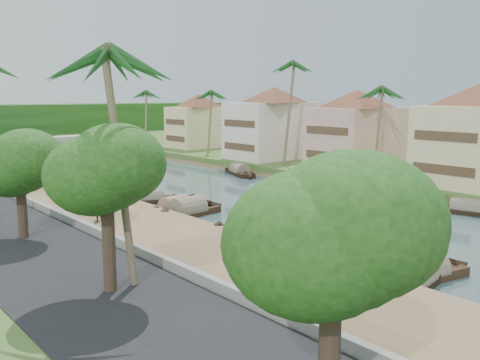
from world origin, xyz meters
TOP-DOWN VIEW (x-y plane):
  - ground at (0.00, 0.00)m, footprint 220.00×220.00m
  - left_bank at (-16.00, 20.00)m, footprint 10.00×180.00m
  - right_bank at (19.00, 20.00)m, footprint 16.00×180.00m
  - retaining_wall at (-20.20, 20.00)m, footprint 0.40×180.00m
  - far_right_fill at (56.00, 20.00)m, footprint 60.00×220.00m
  - bridge at (0.00, 72.00)m, footprint 28.00×4.00m
  - building_near at (18.99, -2.00)m, footprint 14.85×14.85m
  - building_mid at (19.99, 14.00)m, footprint 14.11×14.11m
  - building_far at (18.99, 28.00)m, footprint 15.59×15.59m
  - building_distant at (19.99, 48.00)m, footprint 12.62×12.62m
  - sampan_0 at (-8.30, -12.93)m, footprint 8.58×3.21m
  - sampan_1 at (-9.73, -13.30)m, footprint 7.93×3.11m
  - sampan_2 at (-9.41, -4.75)m, footprint 8.35×4.85m
  - sampan_3 at (-8.65, -5.02)m, footprint 8.85×2.13m
  - sampan_4 at (-9.75, -3.94)m, footprint 6.80×3.00m
  - sampan_5 at (-8.76, 1.18)m, footprint 8.03×4.55m
  - sampan_6 at (-9.09, 8.90)m, footprint 8.42×2.87m
  - sampan_7 at (-8.67, 9.53)m, footprint 7.73×1.83m
  - sampan_8 at (-9.34, 10.62)m, footprint 7.16×2.73m
  - sampan_9 at (-8.78, 15.70)m, footprint 7.19×4.22m
  - sampan_10 at (-10.14, 23.10)m, footprint 6.45×3.95m
  - sampan_11 at (-9.22, 24.72)m, footprint 9.30×4.07m
  - sampan_12 at (-8.43, 29.44)m, footprint 8.76×3.26m
  - sampan_13 at (-10.16, 28.01)m, footprint 8.38×2.07m
  - sampan_14 at (9.98, -6.18)m, footprint 3.03×7.87m
  - sampan_15 at (9.98, 9.13)m, footprint 4.57×7.47m
  - sampan_16 at (9.49, 24.29)m, footprint 4.81×9.29m
  - canoe_1 at (-8.09, -5.67)m, footprint 5.28×1.70m
  - canoe_2 at (-6.01, 15.60)m, footprint 5.25×2.01m
  - palm_1 at (16.00, 7.89)m, footprint 3.20×3.20m
  - palm_2 at (15.00, 21.40)m, footprint 3.20×3.20m
  - palm_3 at (16.00, 39.80)m, footprint 3.20×3.20m
  - palm_4 at (-23.00, -6.68)m, footprint 3.20×3.20m
  - palm_7 at (14.00, 56.21)m, footprint 3.20×3.20m
  - tree_0 at (-24.00, -19.75)m, footprint 4.74×4.74m
  - tree_1 at (-24.00, -6.65)m, footprint 4.44×4.44m
  - tree_2 at (-24.00, 5.39)m, footprint 4.58×4.58m
  - tree_6 at (24.00, 30.49)m, footprint 4.05×4.05m
  - person_near at (-13.12, -4.03)m, footprint 0.69×0.62m
  - person_far at (-17.48, 8.84)m, footprint 0.97×0.83m

SIDE VIEW (x-z plane):
  - ground at x=0.00m, z-range 0.00..0.00m
  - canoe_1 at x=-8.09m, z-range -0.32..0.52m
  - canoe_2 at x=-6.01m, z-range -0.28..0.48m
  - left_bank at x=-16.00m, z-range 0.00..0.80m
  - sampan_10 at x=-10.14m, z-range -0.52..1.33m
  - sampan_9 at x=-8.78m, z-range -0.54..1.35m
  - sampan_14 at x=9.98m, z-range -0.55..1.37m
  - sampan_4 at x=-9.75m, z-range -0.56..1.38m
  - sampan_15 at x=9.98m, z-range -0.61..1.43m
  - sampan_12 at x=-8.43m, z-range -0.62..1.45m
  - sampan_7 at x=-8.67m, z-range -0.63..1.45m
  - sampan_8 at x=-9.34m, z-range -0.67..1.50m
  - sampan_2 at x=-9.41m, z-range -0.69..1.52m
  - sampan_0 at x=-8.30m, z-range -0.69..1.52m
  - sampan_16 at x=9.49m, z-range -0.71..1.54m
  - sampan_13 at x=-10.16m, z-range -0.72..1.56m
  - sampan_1 at x=-9.73m, z-range -0.73..1.57m
  - sampan_3 at x=-8.65m, z-range -0.76..1.60m
  - sampan_6 at x=-9.09m, z-range -0.80..1.64m
  - sampan_5 at x=-8.76m, z-range -0.81..1.66m
  - sampan_11 at x=-9.22m, z-range -0.86..1.70m
  - far_right_fill at x=56.00m, z-range 0.00..1.15m
  - right_bank at x=19.00m, z-range 0.00..1.20m
  - retaining_wall at x=-20.20m, z-range 0.80..1.90m
  - person_near at x=-13.12m, z-range 0.80..2.39m
  - person_far at x=-17.48m, z-range 0.80..2.54m
  - bridge at x=0.00m, z-range 0.52..2.92m
  - building_distant at x=19.99m, z-range 1.28..10.48m
  - tree_6 at x=24.00m, z-range 2.68..9.17m
  - tree_2 at x=-24.00m, z-range 2.75..9.37m
  - building_mid at x=19.99m, z-range 1.28..10.98m
  - building_near at x=18.99m, z-range 1.28..11.48m
  - building_far at x=18.99m, z-range 1.28..11.48m
  - tree_0 at x=-24.00m, z-range 3.02..10.33m
  - tree_1 at x=-24.00m, z-range 3.19..10.65m
  - palm_3 at x=16.00m, z-range 4.98..16.08m
  - palm_7 at x=14.00m, z-range 5.01..16.18m
  - palm_1 at x=16.00m, z-range 5.11..16.48m
  - palm_4 at x=-23.00m, z-range 5.77..18.13m
  - palm_2 at x=15.00m, z-range 6.67..21.40m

